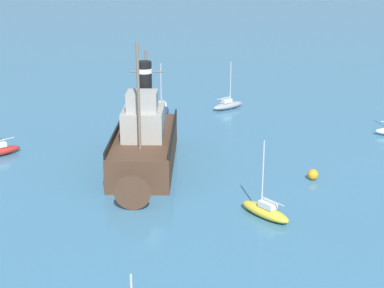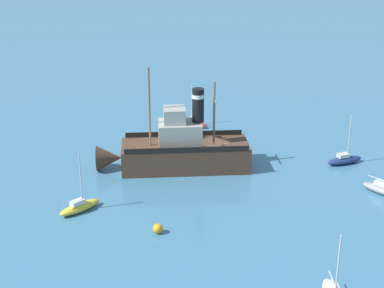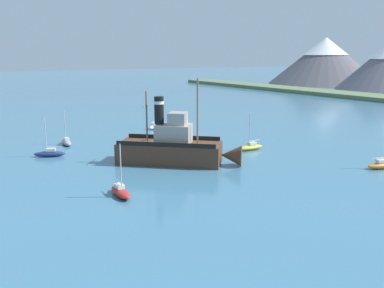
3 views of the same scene
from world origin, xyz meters
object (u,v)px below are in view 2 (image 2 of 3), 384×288
Objects in this scene: sailboat_red at (194,122)px; mooring_buoy at (158,229)px; sailboat_navy at (344,160)px; old_tugboat at (179,150)px; sailboat_yellow at (80,206)px; sailboat_grey at (382,189)px.

sailboat_red is 6.30× the size of mooring_buoy.
sailboat_red and sailboat_navy have the same top height.
old_tugboat reaches higher than sailboat_yellow.
mooring_buoy is at bearing 80.94° from sailboat_navy.
sailboat_navy reaches higher than mooring_buoy.
sailboat_navy is at bearing -174.36° from sailboat_red.
sailboat_grey is at bearing -129.58° from sailboat_yellow.
sailboat_yellow and sailboat_navy have the same top height.
old_tugboat reaches higher than mooring_buoy.
sailboat_grey is (-16.84, -8.01, -1.40)m from old_tugboat.
old_tugboat is at bearing -52.93° from mooring_buoy.
old_tugboat is at bearing 25.43° from sailboat_grey.
mooring_buoy is at bearing 127.07° from old_tugboat.
sailboat_yellow is at bearing 50.42° from sailboat_grey.
sailboat_navy is at bearing -99.06° from mooring_buoy.
sailboat_navy is (5.78, -3.69, 0.00)m from sailboat_grey.
old_tugboat is 18.70m from sailboat_grey.
old_tugboat is 2.63× the size of sailboat_grey.
old_tugboat is 12.03m from sailboat_yellow.
mooring_buoy is at bearing 62.88° from sailboat_grey.
sailboat_red is 1.00× the size of sailboat_navy.
sailboat_yellow is 7.49m from mooring_buoy.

